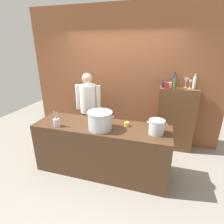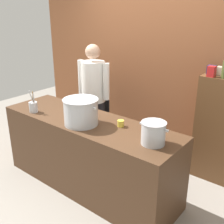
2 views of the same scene
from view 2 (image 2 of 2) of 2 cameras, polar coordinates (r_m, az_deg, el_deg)
name	(u,v)px [view 2 (image 2 of 2)]	position (r m, az deg, el deg)	size (l,w,h in m)	color
ground_plane	(90,185)	(3.66, -4.69, -14.80)	(8.00, 8.00, 0.00)	gray
brick_back_panel	(152,53)	(4.14, 8.37, 11.93)	(4.40, 0.10, 3.00)	brown
prep_counter	(88,154)	(3.42, -4.91, -8.66)	(2.31, 0.70, 0.90)	#472D1C
chef	(94,93)	(4.03, -3.78, 4.05)	(0.53, 0.38, 1.66)	black
stockpot_large	(81,112)	(3.06, -6.47, 0.06)	(0.45, 0.40, 0.29)	#B7BABF
stockpot_small	(153,133)	(2.65, 8.58, -4.34)	(0.31, 0.24, 0.22)	#B7BABF
utensil_crock	(33,107)	(3.56, -16.01, 1.10)	(0.10, 0.10, 0.28)	#B7BABF
butter_jar	(121,123)	(3.02, 1.82, -2.37)	(0.07, 0.07, 0.07)	yellow
spice_tin_cream	(220,71)	(3.58, 21.58, 7.93)	(0.08, 0.08, 0.10)	beige
spice_tin_navy	(211,70)	(3.58, 19.90, 8.21)	(0.09, 0.09, 0.11)	navy
spice_tin_red	(212,71)	(3.45, 19.97, 7.91)	(0.08, 0.08, 0.12)	red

